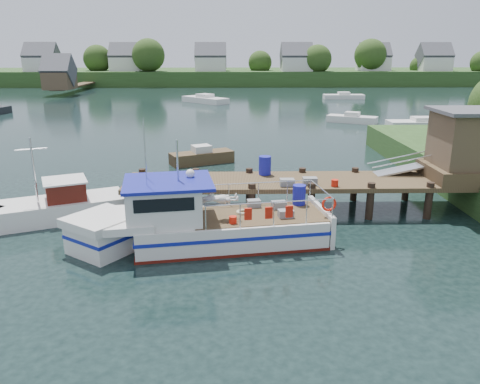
{
  "coord_description": "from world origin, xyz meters",
  "views": [
    {
      "loc": [
        -1.43,
        -19.91,
        6.9
      ],
      "look_at": [
        -1.0,
        -1.5,
        1.3
      ],
      "focal_mm": 35.0,
      "sensor_mm": 36.0,
      "label": 1
    }
  ],
  "objects_px": {
    "lobster_boat": "(198,223)",
    "moored_rowboat": "(202,157)",
    "moored_far": "(344,96)",
    "moored_b": "(352,119)",
    "work_boat": "(48,208)",
    "dock": "(409,160)",
    "moored_d": "(205,100)",
    "moored_c": "(422,124)"
  },
  "relations": [
    {
      "from": "moored_b",
      "to": "moored_c",
      "type": "height_order",
      "value": "moored_b"
    },
    {
      "from": "dock",
      "to": "moored_b",
      "type": "height_order",
      "value": "dock"
    },
    {
      "from": "lobster_boat",
      "to": "moored_far",
      "type": "bearing_deg",
      "value": 62.62
    },
    {
      "from": "moored_d",
      "to": "dock",
      "type": "bearing_deg",
      "value": -90.62
    },
    {
      "from": "moored_rowboat",
      "to": "moored_b",
      "type": "bearing_deg",
      "value": 56.65
    },
    {
      "from": "moored_far",
      "to": "moored_b",
      "type": "distance_m",
      "value": 24.05
    },
    {
      "from": "dock",
      "to": "work_boat",
      "type": "xyz_separation_m",
      "value": [
        -15.56,
        -1.16,
        -1.68
      ]
    },
    {
      "from": "moored_rowboat",
      "to": "moored_d",
      "type": "height_order",
      "value": "moored_d"
    },
    {
      "from": "lobster_boat",
      "to": "moored_c",
      "type": "bearing_deg",
      "value": 45.95
    },
    {
      "from": "work_boat",
      "to": "moored_d",
      "type": "height_order",
      "value": "work_boat"
    },
    {
      "from": "dock",
      "to": "moored_rowboat",
      "type": "xyz_separation_m",
      "value": [
        -9.69,
        9.13,
        -1.81
      ]
    },
    {
      "from": "lobster_boat",
      "to": "work_boat",
      "type": "bearing_deg",
      "value": 148.39
    },
    {
      "from": "moored_far",
      "to": "work_boat",
      "type": "bearing_deg",
      "value": -128.98
    },
    {
      "from": "moored_c",
      "to": "moored_d",
      "type": "distance_m",
      "value": 30.35
    },
    {
      "from": "moored_far",
      "to": "dock",
      "type": "bearing_deg",
      "value": -113.48
    },
    {
      "from": "moored_c",
      "to": "moored_far",
      "type": "bearing_deg",
      "value": 101.23
    },
    {
      "from": "work_boat",
      "to": "moored_far",
      "type": "height_order",
      "value": "work_boat"
    },
    {
      "from": "dock",
      "to": "moored_c",
      "type": "xyz_separation_m",
      "value": [
        9.96,
        23.0,
        -1.88
      ]
    },
    {
      "from": "dock",
      "to": "moored_far",
      "type": "xyz_separation_m",
      "value": [
        9.01,
        49.76,
        -1.87
      ]
    },
    {
      "from": "lobster_boat",
      "to": "moored_rowboat",
      "type": "relative_size",
      "value": 2.36
    },
    {
      "from": "work_boat",
      "to": "moored_b",
      "type": "relative_size",
      "value": 1.32
    },
    {
      "from": "moored_rowboat",
      "to": "moored_c",
      "type": "relative_size",
      "value": 0.67
    },
    {
      "from": "moored_far",
      "to": "moored_d",
      "type": "distance_m",
      "value": 20.81
    },
    {
      "from": "moored_b",
      "to": "dock",
      "type": "bearing_deg",
      "value": -106.86
    },
    {
      "from": "moored_rowboat",
      "to": "moored_d",
      "type": "xyz_separation_m",
      "value": [
        -1.5,
        35.65,
        0.02
      ]
    },
    {
      "from": "dock",
      "to": "moored_b",
      "type": "distance_m",
      "value": 26.59
    },
    {
      "from": "moored_c",
      "to": "moored_d",
      "type": "bearing_deg",
      "value": 143.37
    },
    {
      "from": "moored_b",
      "to": "moored_c",
      "type": "distance_m",
      "value": 6.54
    },
    {
      "from": "lobster_boat",
      "to": "moored_far",
      "type": "distance_m",
      "value": 56.63
    },
    {
      "from": "dock",
      "to": "moored_d",
      "type": "relative_size",
      "value": 2.46
    },
    {
      "from": "lobster_boat",
      "to": "moored_far",
      "type": "xyz_separation_m",
      "value": [
        18.11,
        53.65,
        -0.48
      ]
    },
    {
      "from": "work_boat",
      "to": "moored_c",
      "type": "distance_m",
      "value": 35.15
    },
    {
      "from": "moored_d",
      "to": "lobster_boat",
      "type": "bearing_deg",
      "value": -102.19
    },
    {
      "from": "dock",
      "to": "moored_far",
      "type": "distance_m",
      "value": 50.61
    },
    {
      "from": "moored_far",
      "to": "moored_b",
      "type": "relative_size",
      "value": 1.19
    },
    {
      "from": "lobster_boat",
      "to": "work_boat",
      "type": "xyz_separation_m",
      "value": [
        -6.46,
        2.73,
        -0.29
      ]
    },
    {
      "from": "lobster_boat",
      "to": "work_boat",
      "type": "distance_m",
      "value": 7.02
    },
    {
      "from": "lobster_boat",
      "to": "moored_c",
      "type": "xyz_separation_m",
      "value": [
        19.05,
        26.89,
        -0.49
      ]
    },
    {
      "from": "work_boat",
      "to": "moored_b",
      "type": "height_order",
      "value": "work_boat"
    },
    {
      "from": "dock",
      "to": "moored_rowboat",
      "type": "bearing_deg",
      "value": 136.72
    },
    {
      "from": "moored_d",
      "to": "moored_far",
      "type": "bearing_deg",
      "value": -0.79
    },
    {
      "from": "dock",
      "to": "work_boat",
      "type": "height_order",
      "value": "dock"
    }
  ]
}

